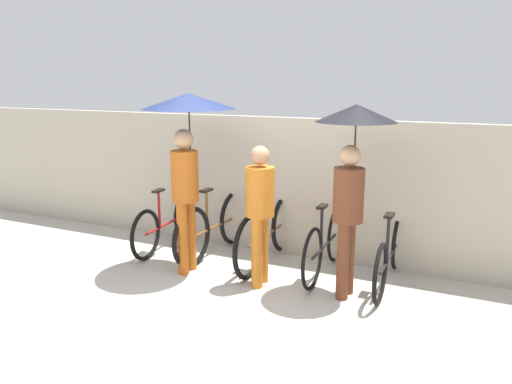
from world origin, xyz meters
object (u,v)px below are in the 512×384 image
parked_bicycle_0 (167,222)px  parked_bicycle_3 (325,244)px  parked_bicycle_4 (390,255)px  pedestrian_trailing (353,155)px  parked_bicycle_1 (215,226)px  parked_bicycle_2 (268,233)px  pedestrian_center (260,206)px  pedestrian_leading (188,130)px

parked_bicycle_0 → parked_bicycle_3: size_ratio=1.04×
parked_bicycle_4 → pedestrian_trailing: bearing=140.2°
parked_bicycle_1 → parked_bicycle_2: parked_bicycle_2 is taller
pedestrian_center → pedestrian_leading: bearing=171.3°
pedestrian_trailing → parked_bicycle_0: bearing=174.3°
parked_bicycle_3 → pedestrian_center: size_ratio=1.06×
parked_bicycle_3 → pedestrian_leading: size_ratio=0.79×
pedestrian_trailing → pedestrian_center: bearing=-165.0°
parked_bicycle_3 → parked_bicycle_0: bearing=88.4°
pedestrian_leading → parked_bicycle_4: bearing=12.3°
parked_bicycle_0 → parked_bicycle_2: size_ratio=0.95×
parked_bicycle_1 → pedestrian_leading: pedestrian_leading is taller
parked_bicycle_4 → pedestrian_trailing: pedestrian_trailing is taller
parked_bicycle_2 → pedestrian_trailing: (1.16, -0.47, 1.13)m
parked_bicycle_3 → pedestrian_leading: pedestrian_leading is taller
parked_bicycle_1 → pedestrian_center: (0.95, -0.65, 0.53)m
parked_bicycle_2 → pedestrian_leading: (-0.77, -0.58, 1.32)m
pedestrian_leading → parked_bicycle_2: bearing=35.6°
parked_bicycle_2 → parked_bicycle_0: bearing=90.7°
parked_bicycle_4 → parked_bicycle_2: bearing=88.2°
parked_bicycle_2 → parked_bicycle_3: size_ratio=1.09×
parked_bicycle_0 → pedestrian_leading: 1.65m
parked_bicycle_1 → pedestrian_trailing: pedestrian_trailing is taller
parked_bicycle_1 → parked_bicycle_0: bearing=93.0°
parked_bicycle_3 → parked_bicycle_1: bearing=88.2°
parked_bicycle_2 → pedestrian_center: pedestrian_center is taller
parked_bicycle_0 → parked_bicycle_2: (1.52, 0.01, 0.04)m
parked_bicycle_4 → pedestrian_center: bearing=114.6°
parked_bicycle_0 → pedestrian_leading: pedestrian_leading is taller
parked_bicycle_4 → pedestrian_leading: (-2.29, -0.56, 1.36)m
parked_bicycle_1 → pedestrian_leading: (-0.01, -0.57, 1.32)m
parked_bicycle_1 → parked_bicycle_4: bearing=-87.4°
parked_bicycle_3 → pedestrian_leading: (-1.53, -0.56, 1.34)m
parked_bicycle_0 → pedestrian_center: 1.92m
parked_bicycle_0 → parked_bicycle_3: 2.28m
parked_bicycle_0 → parked_bicycle_1: 0.76m
pedestrian_leading → pedestrian_center: size_ratio=1.34×
parked_bicycle_1 → parked_bicycle_2: bearing=-86.3°
parked_bicycle_2 → pedestrian_leading: 1.63m
parked_bicycle_0 → pedestrian_leading: (0.75, -0.57, 1.36)m
parked_bicycle_0 → parked_bicycle_4: (3.04, -0.02, -0.00)m
pedestrian_center → pedestrian_trailing: size_ratio=0.78×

